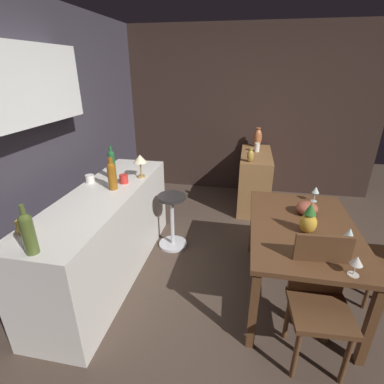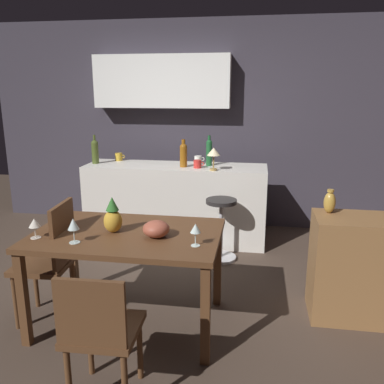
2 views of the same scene
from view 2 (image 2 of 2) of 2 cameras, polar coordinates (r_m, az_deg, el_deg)
name	(u,v)px [view 2 (image 2 of 2)]	position (r m, az deg, el deg)	size (l,w,h in m)	color
ground_plane	(148,295)	(3.71, -6.20, -14.17)	(9.00, 9.00, 0.00)	#47382D
wall_kitchen_back	(183,117)	(5.31, -1.27, 10.55)	(5.20, 0.33, 2.60)	#38333D
dining_table	(127,243)	(3.06, -9.07, -7.09)	(1.37, 0.88, 0.74)	#56351E
kitchen_counter	(176,203)	(4.81, -2.28, -1.52)	(2.10, 0.60, 0.90)	silver
chair_near_window	(51,258)	(3.30, -19.20, -8.76)	(0.42, 0.42, 0.95)	#56351E
chair_by_doorway	(100,331)	(2.43, -12.81, -18.49)	(0.41, 0.41, 0.83)	#56351E
bar_stool	(221,228)	(4.27, 4.08, -5.03)	(0.34, 0.34, 0.66)	#262323
wine_glass_left	(73,225)	(2.87, -16.35, -4.47)	(0.08, 0.08, 0.17)	silver
wine_glass_right	(195,229)	(2.70, 0.49, -5.24)	(0.07, 0.07, 0.16)	silver
wine_glass_center	(34,224)	(3.05, -21.29, -4.16)	(0.08, 0.08, 0.14)	silver
pineapple_centerpiece	(113,217)	(3.02, -11.08, -3.50)	(0.14, 0.14, 0.27)	gold
fruit_bowl	(156,229)	(2.90, -5.06, -5.19)	(0.19, 0.19, 0.12)	#9E4C38
wine_bottle_olive	(95,151)	(4.94, -13.49, 5.68)	(0.08, 0.08, 0.34)	#475623
wine_bottle_amber	(183,154)	(4.59, -1.21, 5.39)	(0.08, 0.08, 0.31)	#8C5114
wine_bottle_green	(209,151)	(4.67, 2.42, 5.74)	(0.07, 0.07, 0.35)	#1E592D
cup_white	(198,159)	(4.89, 0.88, 4.64)	(0.12, 0.09, 0.08)	white
cup_mustard	(119,157)	(5.10, -10.25, 4.90)	(0.12, 0.09, 0.09)	gold
cup_red	(198,164)	(4.55, 0.78, 3.96)	(0.12, 0.09, 0.09)	red
counter_lamp	(214,153)	(4.39, 3.07, 5.51)	(0.14, 0.14, 0.25)	#A58447
vase_brass	(330,202)	(3.33, 18.79, -1.35)	(0.09, 0.09, 0.19)	#B78C38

